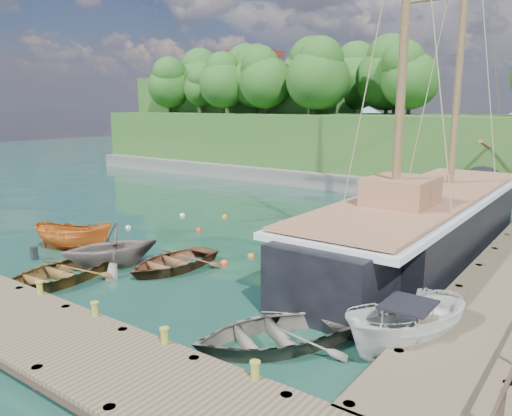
# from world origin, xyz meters

# --- Properties ---
(ground) EXTENTS (160.00, 160.00, 0.00)m
(ground) POSITION_xyz_m (0.00, 0.00, 0.00)
(ground) COLOR #163829
(ground) RESTS_ON ground
(dock_near) EXTENTS (20.00, 3.20, 1.10)m
(dock_near) POSITION_xyz_m (2.00, -6.50, 0.43)
(dock_near) COLOR #4B3E30
(dock_near) RESTS_ON ground
(bollard_1) EXTENTS (0.26, 0.26, 0.45)m
(bollard_1) POSITION_xyz_m (-1.00, -5.10, 0.00)
(bollard_1) COLOR olive
(bollard_1) RESTS_ON ground
(bollard_2) EXTENTS (0.26, 0.26, 0.45)m
(bollard_2) POSITION_xyz_m (2.00, -5.10, 0.00)
(bollard_2) COLOR olive
(bollard_2) RESTS_ON ground
(bollard_3) EXTENTS (0.26, 0.26, 0.45)m
(bollard_3) POSITION_xyz_m (5.00, -5.10, 0.00)
(bollard_3) COLOR olive
(bollard_3) RESTS_ON ground
(bollard_4) EXTENTS (0.26, 0.26, 0.45)m
(bollard_4) POSITION_xyz_m (8.00, -5.10, 0.00)
(bollard_4) COLOR olive
(bollard_4) RESTS_ON ground
(rowboat_0) EXTENTS (3.61, 4.88, 0.98)m
(rowboat_0) POSITION_xyz_m (-3.09, -3.28, 0.00)
(rowboat_0) COLOR brown
(rowboat_0) RESTS_ON ground
(rowboat_1) EXTENTS (4.80, 5.07, 2.11)m
(rowboat_1) POSITION_xyz_m (-2.86, -0.74, 0.00)
(rowboat_1) COLOR #6B5F57
(rowboat_1) RESTS_ON ground
(rowboat_2) EXTENTS (3.38, 4.55, 0.90)m
(rowboat_2) POSITION_xyz_m (-0.59, 0.63, 0.00)
(rowboat_2) COLOR brown
(rowboat_2) RESTS_ON ground
(rowboat_3) EXTENTS (5.41, 5.81, 0.98)m
(rowboat_3) POSITION_xyz_m (6.70, -2.57, 0.00)
(rowboat_3) COLOR #5D584D
(rowboat_3) RESTS_ON ground
(rowboat_4) EXTENTS (3.66, 4.71, 0.89)m
(rowboat_4) POSITION_xyz_m (4.63, 2.50, 0.00)
(rowboat_4) COLOR brown
(rowboat_4) RESTS_ON ground
(motorboat_orange) EXTENTS (4.25, 2.99, 1.54)m
(motorboat_orange) POSITION_xyz_m (-6.45, -0.11, 0.00)
(motorboat_orange) COLOR #CB651E
(motorboat_orange) RESTS_ON ground
(cabin_boat_white) EXTENTS (3.20, 4.65, 1.68)m
(cabin_boat_white) POSITION_xyz_m (9.99, -0.60, 0.00)
(cabin_boat_white) COLOR silver
(cabin_boat_white) RESTS_ON ground
(schooner) EXTENTS (5.18, 28.27, 20.89)m
(schooner) POSITION_xyz_m (6.95, 10.09, 1.16)
(schooner) COLOR black
(schooner) RESTS_ON ground
(mooring_buoy_0) EXTENTS (0.32, 0.32, 0.32)m
(mooring_buoy_0) POSITION_xyz_m (-7.79, 4.24, 0.00)
(mooring_buoy_0) COLOR silver
(mooring_buoy_0) RESTS_ON ground
(mooring_buoy_1) EXTENTS (0.29, 0.29, 0.29)m
(mooring_buoy_1) POSITION_xyz_m (-4.19, 6.20, 0.00)
(mooring_buoy_1) COLOR red
(mooring_buoy_1) RESTS_ON ground
(mooring_buoy_2) EXTENTS (0.33, 0.33, 0.33)m
(mooring_buoy_2) POSITION_xyz_m (1.08, 4.00, 0.00)
(mooring_buoy_2) COLOR #D8521E
(mooring_buoy_2) RESTS_ON ground
(mooring_buoy_3) EXTENTS (0.30, 0.30, 0.30)m
(mooring_buoy_3) POSITION_xyz_m (3.60, 7.73, 0.00)
(mooring_buoy_3) COLOR white
(mooring_buoy_3) RESTS_ON ground
(mooring_buoy_4) EXTENTS (0.35, 0.35, 0.35)m
(mooring_buoy_4) POSITION_xyz_m (-5.12, 9.55, 0.00)
(mooring_buoy_4) COLOR orange
(mooring_buoy_4) RESTS_ON ground
(mooring_buoy_5) EXTENTS (0.36, 0.36, 0.36)m
(mooring_buoy_5) POSITION_xyz_m (-1.41, 10.28, 0.00)
(mooring_buoy_5) COLOR #FB371C
(mooring_buoy_5) RESTS_ON ground
(mooring_buoy_6) EXTENTS (0.35, 0.35, 0.35)m
(mooring_buoy_6) POSITION_xyz_m (-7.55, 8.32, 0.00)
(mooring_buoy_6) COLOR silver
(mooring_buoy_6) RESTS_ON ground
(mooring_buoy_7) EXTENTS (0.37, 0.37, 0.37)m
(mooring_buoy_7) POSITION_xyz_m (0.76, 2.46, 0.00)
(mooring_buoy_7) COLOR red
(mooring_buoy_7) RESTS_ON ground
(headland) EXTENTS (51.00, 19.31, 12.90)m
(headland) POSITION_xyz_m (-12.88, 31.36, 5.54)
(headland) COLOR #474744
(headland) RESTS_ON ground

